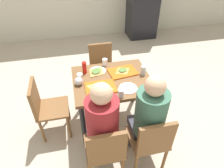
{
  "coord_description": "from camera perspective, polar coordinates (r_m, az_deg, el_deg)",
  "views": [
    {
      "loc": [
        -0.43,
        -1.92,
        2.22
      ],
      "look_at": [
        0.0,
        0.0,
        0.69
      ],
      "focal_mm": 31.03,
      "sensor_mm": 36.0,
      "label": 1
    }
  ],
  "objects": [
    {
      "name": "plastic_cup_b",
      "position": [
        2.16,
        2.61,
        -2.7
      ],
      "size": [
        0.07,
        0.07,
        0.1
      ],
      "primitive_type": "cylinder",
      "color": "white",
      "rests_on": "main_table"
    },
    {
      "name": "chair_near_right",
      "position": [
        2.18,
        11.31,
        -16.01
      ],
      "size": [
        0.4,
        0.4,
        0.84
      ],
      "color": "brown",
      "rests_on": "ground_plane"
    },
    {
      "name": "pizza_slice_b",
      "position": [
        2.57,
        3.14,
        4.08
      ],
      "size": [
        0.2,
        0.19,
        0.02
      ],
      "color": "#C68C47",
      "rests_on": "tray_red_far"
    },
    {
      "name": "ground_plane",
      "position": [
        2.97,
        0.0,
        -10.75
      ],
      "size": [
        10.0,
        10.0,
        0.02
      ],
      "primitive_type": "cube",
      "color": "#B7A893"
    },
    {
      "name": "chair_far_side",
      "position": [
        3.24,
        -3.03,
        5.48
      ],
      "size": [
        0.4,
        0.4,
        0.84
      ],
      "color": "brown",
      "rests_on": "ground_plane"
    },
    {
      "name": "tray_red_near",
      "position": [
        2.3,
        -3.41,
        -1.0
      ],
      "size": [
        0.36,
        0.26,
        0.02
      ],
      "primitive_type": "cube",
      "rotation": [
        0.0,
        0.0,
        0.01
      ],
      "color": "#D85914",
      "rests_on": "main_table"
    },
    {
      "name": "person_in_brown_jacket",
      "position": [
        2.07,
        10.71,
        -8.96
      ],
      "size": [
        0.32,
        0.42,
        1.25
      ],
      "color": "#383842",
      "rests_on": "ground_plane"
    },
    {
      "name": "condiment_bottle",
      "position": [
        2.55,
        -8.14,
        4.83
      ],
      "size": [
        0.06,
        0.06,
        0.16
      ],
      "primitive_type": "cylinder",
      "color": "red",
      "rests_on": "main_table"
    },
    {
      "name": "chair_near_left",
      "position": [
        2.08,
        -2.0,
        -18.68
      ],
      "size": [
        0.4,
        0.4,
        0.84
      ],
      "color": "brown",
      "rests_on": "ground_plane"
    },
    {
      "name": "tray_red_far",
      "position": [
        2.57,
        3.16,
        3.62
      ],
      "size": [
        0.39,
        0.31,
        0.02
      ],
      "primitive_type": "cube",
      "rotation": [
        0.0,
        0.0,
        0.14
      ],
      "color": "#D85914",
      "rests_on": "main_table"
    },
    {
      "name": "paper_plate_near_edge",
      "position": [
        2.3,
        4.77,
        -1.22
      ],
      "size": [
        0.22,
        0.22,
        0.01
      ],
      "primitive_type": "cylinder",
      "color": "white",
      "rests_on": "main_table"
    },
    {
      "name": "paper_plate_center",
      "position": [
        2.6,
        -4.24,
        3.91
      ],
      "size": [
        0.22,
        0.22,
        0.01
      ],
      "primitive_type": "cylinder",
      "color": "white",
      "rests_on": "main_table"
    },
    {
      "name": "main_table",
      "position": [
        2.51,
        0.0,
        -0.7
      ],
      "size": [
        0.98,
        0.81,
        0.77
      ],
      "color": "brown",
      "rests_on": "ground_plane"
    },
    {
      "name": "pizza_slice_c",
      "position": [
        2.57,
        -4.65,
        3.78
      ],
      "size": [
        0.26,
        0.26,
        0.02
      ],
      "color": "#C68C47",
      "rests_on": "paper_plate_center"
    },
    {
      "name": "foil_bundle",
      "position": [
        2.36,
        -9.82,
        0.79
      ],
      "size": [
        0.1,
        0.1,
        0.1
      ],
      "primitive_type": "sphere",
      "color": "silver",
      "rests_on": "main_table"
    },
    {
      "name": "pizza_slice_a",
      "position": [
        2.29,
        -3.62,
        -0.86
      ],
      "size": [
        0.29,
        0.26,
        0.02
      ],
      "color": "tan",
      "rests_on": "tray_red_near"
    },
    {
      "name": "plastic_cup_c",
      "position": [
        2.43,
        -9.4,
        1.99
      ],
      "size": [
        0.07,
        0.07,
        0.1
      ],
      "primitive_type": "cylinder",
      "color": "white",
      "rests_on": "main_table"
    },
    {
      "name": "chair_left_end",
      "position": [
        2.62,
        -19.09,
        -6.08
      ],
      "size": [
        0.4,
        0.4,
        0.84
      ],
      "color": "brown",
      "rests_on": "ground_plane"
    },
    {
      "name": "plastic_cup_a",
      "position": [
        2.69,
        -2.11,
        6.45
      ],
      "size": [
        0.07,
        0.07,
        0.1
      ],
      "primitive_type": "cylinder",
      "color": "white",
      "rests_on": "main_table"
    },
    {
      "name": "soda_can",
      "position": [
        2.53,
        9.17,
        4.0
      ],
      "size": [
        0.07,
        0.07,
        0.12
      ],
      "primitive_type": "cylinder",
      "color": "#B7BCC6",
      "rests_on": "main_table"
    },
    {
      "name": "person_in_red",
      "position": [
        1.97,
        -2.94,
        -11.37
      ],
      "size": [
        0.32,
        0.42,
        1.25
      ],
      "color": "#383842",
      "rests_on": "ground_plane"
    }
  ]
}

